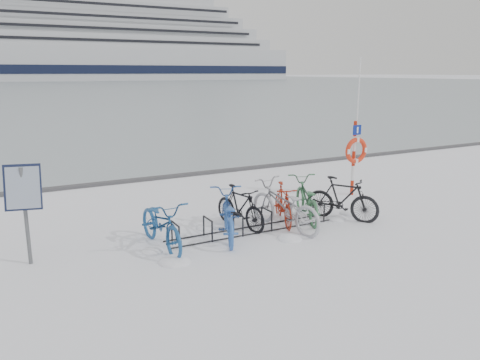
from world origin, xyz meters
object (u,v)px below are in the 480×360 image
info_board (23,193)px  lifebuoy_station (356,151)px  bike_rack (253,223)px  cruise_ferry (109,46)px

info_board → lifebuoy_station: lifebuoy_station is taller
bike_rack → lifebuoy_station: bearing=18.4°
lifebuoy_station → cruise_ferry: (35.63, 189.24, 12.21)m
info_board → cruise_ferry: size_ratio=0.01×
cruise_ferry → info_board: bearing=-103.1°
lifebuoy_station → cruise_ferry: size_ratio=0.03×
info_board → lifebuoy_station: 8.63m
cruise_ferry → bike_rack: bearing=-101.8°
cruise_ferry → lifebuoy_station: bearing=-100.7°
bike_rack → lifebuoy_station: (4.06, 1.35, 1.11)m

